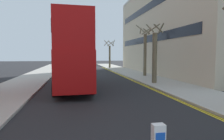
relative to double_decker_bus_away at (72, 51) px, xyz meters
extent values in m
cube|color=#ADA89E|center=(8.49, 0.26, -2.96)|extent=(4.00, 80.00, 0.14)
cube|color=#ADA89E|center=(-4.51, 0.26, -2.96)|extent=(4.00, 80.00, 0.14)
cube|color=yellow|center=(6.39, -1.74, -3.03)|extent=(0.10, 56.00, 0.01)
cube|color=yellow|center=(6.23, -1.74, -3.03)|extent=(0.10, 56.00, 0.01)
cube|color=blue|center=(1.99, -12.84, -2.10)|extent=(0.22, 0.01, 0.26)
cube|color=#B20F0F|center=(0.00, 0.00, -1.29)|extent=(2.88, 10.88, 2.60)
cube|color=#B20F0F|center=(0.00, 0.00, 1.26)|extent=(2.82, 10.66, 2.50)
cube|color=black|center=(0.00, 0.00, -0.99)|extent=(2.89, 10.45, 0.84)
cube|color=black|center=(0.00, 0.00, 1.36)|extent=(2.88, 10.23, 0.80)
cube|color=yellow|center=(-0.19, 5.38, 0.26)|extent=(2.00, 0.13, 0.44)
cube|color=maroon|center=(0.00, 0.00, 2.56)|extent=(2.59, 9.79, 0.10)
cylinder|color=black|center=(-1.37, 3.30, -2.51)|extent=(0.34, 1.05, 1.04)
cylinder|color=black|center=(1.13, 3.39, -2.51)|extent=(0.34, 1.05, 1.04)
cylinder|color=black|center=(-1.13, -3.39, -2.51)|extent=(0.34, 1.05, 1.04)
cylinder|color=black|center=(1.37, -3.30, -2.51)|extent=(0.34, 1.05, 1.04)
cylinder|color=#6B6047|center=(7.27, 22.36, -0.67)|extent=(0.37, 0.37, 4.44)
cylinder|color=#6B6047|center=(8.06, 22.40, 2.10)|extent=(0.20, 1.63, 1.18)
cylinder|color=#6B6047|center=(7.51, 22.94, 1.99)|extent=(1.25, 0.61, 0.96)
cylinder|color=#6B6047|center=(6.72, 22.92, 2.10)|extent=(1.23, 1.22, 1.18)
cylinder|color=#6B6047|center=(6.57, 22.04, 2.09)|extent=(0.78, 1.49, 1.16)
cylinder|color=#6B6047|center=(7.47, 21.79, 1.97)|extent=(1.23, 0.53, 0.93)
cylinder|color=#6B6047|center=(8.91, 6.67, -0.30)|extent=(0.39, 0.39, 5.18)
cylinder|color=#6B6047|center=(9.42, 6.62, 2.65)|extent=(0.21, 1.08, 0.80)
cylinder|color=#6B6047|center=(9.08, 7.09, 2.61)|extent=(0.94, 0.46, 0.72)
cylinder|color=#6B6047|center=(8.38, 6.92, 2.70)|extent=(0.63, 1.15, 0.90)
cylinder|color=#6B6047|center=(8.21, 6.31, 2.85)|extent=(0.84, 1.51, 1.19)
cylinder|color=#6B6047|center=(8.92, 6.23, 2.60)|extent=(0.93, 0.14, 0.70)
cylinder|color=#6B6047|center=(7.52, 0.43, -0.58)|extent=(0.44, 0.44, 4.62)
cylinder|color=#6B6047|center=(8.09, 0.42, 2.13)|extent=(0.15, 1.19, 0.88)
cylinder|color=#6B6047|center=(7.59, 1.08, 2.19)|extent=(1.35, 0.27, 0.99)
cylinder|color=#6B6047|center=(6.97, 0.31, 2.13)|extent=(0.38, 1.18, 0.88)
cylinder|color=#6B6047|center=(7.64, -0.05, 2.08)|extent=(1.04, 0.36, 0.78)
cube|color=beige|center=(15.49, 10.11, 3.51)|extent=(10.00, 28.00, 13.08)
cube|color=black|center=(10.47, 10.11, 6.39)|extent=(0.04, 24.64, 1.00)
cube|color=black|center=(10.47, 10.11, 1.94)|extent=(0.04, 24.64, 1.00)
camera|label=1|loc=(0.17, -16.70, -0.29)|focal=31.45mm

